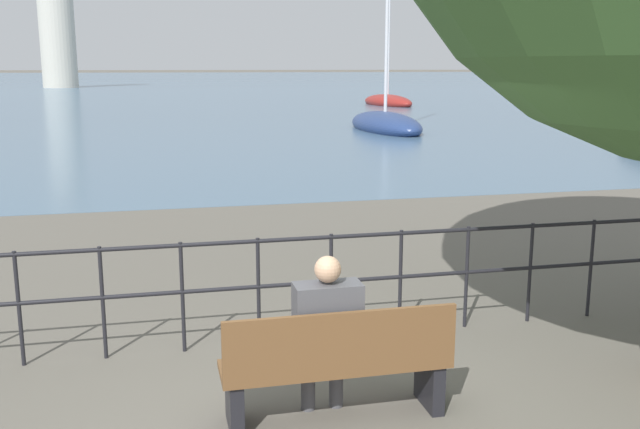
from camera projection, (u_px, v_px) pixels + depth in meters
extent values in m
plane|color=#605B51|center=(335.00, 416.00, 5.43)|extent=(1000.00, 1000.00, 0.00)
cube|color=slate|center=(157.00, 78.00, 156.50)|extent=(600.00, 300.00, 0.01)
cube|color=brown|center=(335.00, 364.00, 5.35)|extent=(1.72, 0.45, 0.05)
cube|color=brown|center=(342.00, 342.00, 5.10)|extent=(1.72, 0.04, 0.45)
cube|color=black|center=(235.00, 402.00, 5.22)|extent=(0.10, 0.41, 0.40)
cube|color=black|center=(429.00, 381.00, 5.56)|extent=(0.10, 0.41, 0.40)
cylinder|color=#4C4C51|center=(308.00, 382.00, 5.49)|extent=(0.11, 0.11, 0.45)
cylinder|color=#4C4C51|center=(336.00, 379.00, 5.54)|extent=(0.11, 0.11, 0.45)
cube|color=#4C4C51|center=(325.00, 352.00, 5.38)|extent=(0.42, 0.26, 0.14)
cube|color=#4C4C51|center=(328.00, 323.00, 5.24)|extent=(0.50, 0.24, 0.61)
sphere|color=tan|center=(328.00, 269.00, 5.16)|extent=(0.20, 0.20, 0.20)
cylinder|color=black|center=(19.00, 309.00, 6.25)|extent=(0.04, 0.04, 1.05)
cylinder|color=black|center=(103.00, 303.00, 6.40)|extent=(0.04, 0.04, 1.05)
cylinder|color=black|center=(183.00, 297.00, 6.56)|extent=(0.04, 0.04, 1.05)
cylinder|color=black|center=(259.00, 292.00, 6.72)|extent=(0.04, 0.04, 1.05)
cylinder|color=black|center=(331.00, 287.00, 6.87)|extent=(0.04, 0.04, 1.05)
cylinder|color=black|center=(400.00, 282.00, 7.03)|extent=(0.04, 0.04, 1.05)
cylinder|color=black|center=(467.00, 277.00, 7.19)|extent=(0.04, 0.04, 1.05)
cylinder|color=black|center=(530.00, 273.00, 7.35)|extent=(0.04, 0.04, 1.05)
cylinder|color=black|center=(591.00, 268.00, 7.50)|extent=(0.04, 0.04, 1.05)
cylinder|color=black|center=(295.00, 239.00, 6.69)|extent=(12.00, 0.04, 0.04)
cylinder|color=black|center=(295.00, 284.00, 6.78)|extent=(12.00, 0.04, 0.04)
ellipsoid|color=navy|center=(385.00, 125.00, 29.48)|extent=(2.23, 6.40, 1.11)
ellipsoid|color=maroon|center=(388.00, 102.00, 48.42)|extent=(2.73, 6.22, 1.06)
cylinder|color=silver|center=(389.00, 45.00, 47.64)|extent=(0.14, 0.14, 7.00)
cylinder|color=beige|center=(57.00, 26.00, 86.97)|extent=(4.23, 4.23, 14.81)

